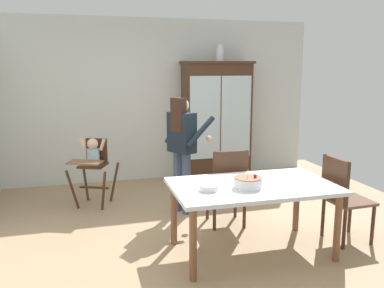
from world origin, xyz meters
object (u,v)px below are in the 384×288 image
adult_person (182,141)px  dining_chair_right_end (342,193)px  china_cabinet (216,120)px  high_chair_with_toddler (93,159)px  serving_bowl (209,188)px  ceramic_vase (220,54)px  dining_chair_far_side (228,183)px  birthday_cake (248,182)px  dining_table (253,192)px

adult_person → dining_chair_right_end: bearing=-162.3°
china_cabinet → high_chair_with_toddler: (-2.12, -0.91, -0.35)m
serving_bowl → high_chair_with_toddler: bearing=116.4°
ceramic_vase → dining_chair_far_side: (-0.65, -2.16, -1.56)m
dining_chair_far_side → dining_chair_right_end: size_ratio=1.00×
high_chair_with_toddler → adult_person: adult_person is taller
adult_person → dining_chair_far_side: adult_person is taller
high_chair_with_toddler → adult_person: bearing=-4.6°
birthday_cake → serving_bowl: (-0.40, 0.02, -0.03)m
dining_table → birthday_cake: size_ratio=6.00×
china_cabinet → dining_table: 2.96m
high_chair_with_toddler → ceramic_vase: bearing=46.9°
china_cabinet → adult_person: china_cabinet is taller
adult_person → serving_bowl: adult_person is taller
dining_chair_right_end → birthday_cake: bearing=91.6°
adult_person → dining_table: adult_person is taller
birthday_cake → serving_bowl: birthday_cake is taller
ceramic_vase → high_chair_with_toddler: (-2.17, -0.91, -1.47)m
ceramic_vase → dining_table: bearing=-102.8°
dining_chair_right_end → serving_bowl: bearing=90.0°
dining_chair_far_side → serving_bowl: bearing=62.3°
china_cabinet → ceramic_vase: ceramic_vase is taller
dining_table → dining_chair_right_end: 1.05m
birthday_cake → dining_chair_far_side: (0.10, 0.81, -0.24)m
dining_table → dining_chair_far_side: bearing=89.6°
dining_chair_far_side → dining_table: bearing=94.5°
adult_person → serving_bowl: (-0.11, -1.43, -0.20)m
dining_table → dining_chair_far_side: (0.00, 0.71, -0.10)m
high_chair_with_toddler → dining_chair_right_end: dining_chair_right_end is taller
high_chair_with_toddler → dining_table: (1.51, -1.96, 0.00)m
china_cabinet → dining_chair_right_end: bearing=-81.3°
high_chair_with_toddler → adult_person: size_ratio=0.62×
high_chair_with_toddler → dining_table: size_ratio=0.57×
adult_person → dining_table: (0.39, -1.35, -0.31)m
dining_table → serving_bowl: serving_bowl is taller
birthday_cake → serving_bowl: 0.40m
china_cabinet → high_chair_with_toddler: china_cabinet is taller
ceramic_vase → dining_table: ceramic_vase is taller
high_chair_with_toddler → adult_person: (1.12, -0.61, 0.31)m
birthday_cake → high_chair_with_toddler: bearing=124.5°
high_chair_with_toddler → birthday_cake: 2.50m
ceramic_vase → dining_chair_right_end: bearing=-82.2°
ceramic_vase → serving_bowl: ceramic_vase is taller
high_chair_with_toddler → birthday_cake: high_chair_with_toddler is taller
high_chair_with_toddler → china_cabinet: bearing=47.3°
birthday_cake → ceramic_vase: bearing=75.8°
ceramic_vase → high_chair_with_toddler: size_ratio=0.28×
serving_bowl → china_cabinet: bearing=69.4°
china_cabinet → dining_chair_far_side: 2.29m
serving_bowl → dining_chair_far_side: dining_chair_far_side is taller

